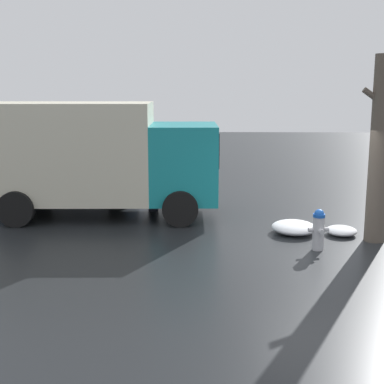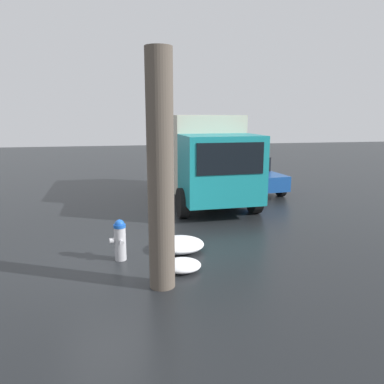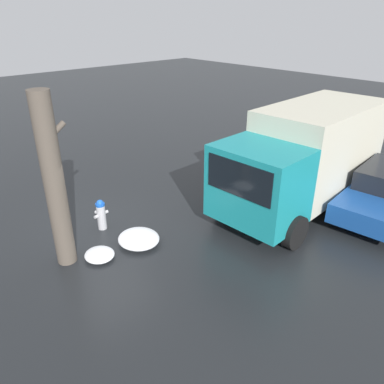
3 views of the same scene
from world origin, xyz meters
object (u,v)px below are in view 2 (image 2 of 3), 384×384
(pedestrian, at_px, (230,178))
(tree_trunk, at_px, (161,173))
(fire_hydrant, at_px, (120,239))
(delivery_truck, at_px, (201,155))
(parked_car, at_px, (243,173))

(pedestrian, bearing_deg, tree_trunk, -162.68)
(fire_hydrant, height_order, pedestrian, pedestrian)
(delivery_truck, relative_size, pedestrian, 3.37)
(pedestrian, bearing_deg, fire_hydrant, -177.09)
(delivery_truck, distance_m, pedestrian, 1.70)
(fire_hydrant, distance_m, pedestrian, 5.30)
(tree_trunk, bearing_deg, parked_car, -27.49)
(tree_trunk, distance_m, pedestrian, 6.10)
(delivery_truck, bearing_deg, tree_trunk, 69.83)
(tree_trunk, relative_size, pedestrian, 2.23)
(fire_hydrant, xyz_separation_m, delivery_truck, (5.33, -2.92, 1.18))
(tree_trunk, height_order, pedestrian, tree_trunk)
(pedestrian, height_order, parked_car, pedestrian)
(tree_trunk, bearing_deg, fire_hydrant, 27.55)
(fire_hydrant, xyz_separation_m, pedestrian, (3.89, -3.56, 0.55))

